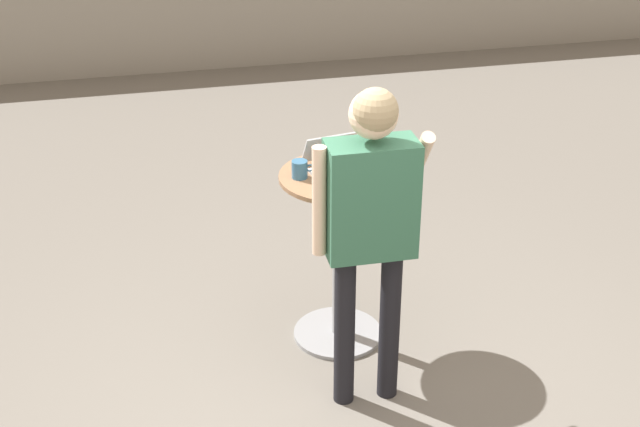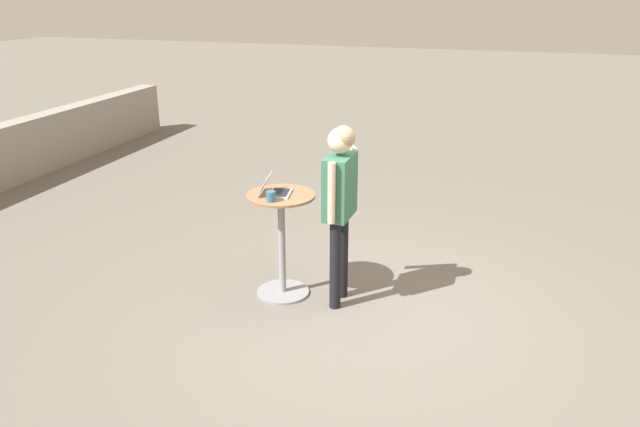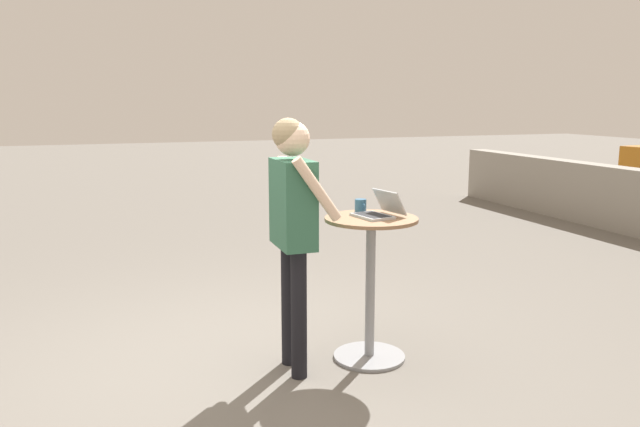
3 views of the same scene
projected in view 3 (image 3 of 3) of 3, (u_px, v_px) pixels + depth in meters
The scene contains 5 objects.
ground_plane at pixel (238, 367), 4.49m from camera, with size 50.00×50.00×0.00m, color slate.
cafe_table at pixel (370, 277), 4.54m from camera, with size 0.67×0.67×1.07m.
laptop at pixel (379, 211), 4.48m from camera, with size 0.34×0.35×0.19m.
coffee_mug at pixel (361, 206), 4.66m from camera, with size 0.12×0.09×0.10m.
standing_person at pixel (293, 211), 4.24m from camera, with size 0.59×0.39×1.78m.
Camera 3 is at (4.16, -0.90, 1.89)m, focal length 35.00 mm.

